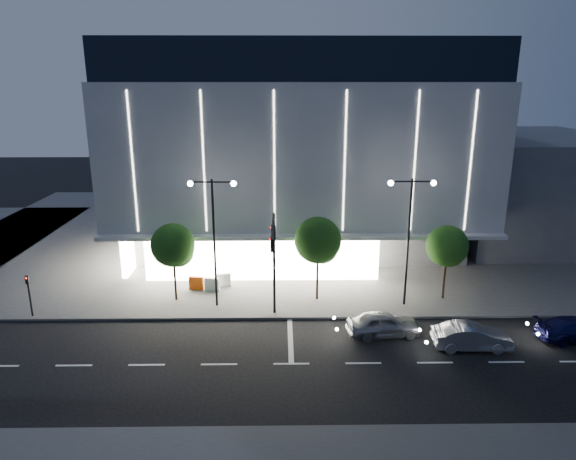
% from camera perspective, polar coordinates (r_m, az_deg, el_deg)
% --- Properties ---
extents(ground, '(160.00, 160.00, 0.00)m').
position_cam_1_polar(ground, '(30.69, -3.52, -13.21)').
color(ground, black).
rests_on(ground, ground).
extents(sidewalk_museum, '(70.00, 40.00, 0.15)m').
position_cam_1_polar(sidewalk_museum, '(52.99, 3.05, -0.25)').
color(sidewalk_museum, '#474747').
rests_on(sidewalk_museum, ground).
extents(museum, '(30.00, 25.80, 18.00)m').
position_cam_1_polar(museum, '(49.38, 0.96, 9.46)').
color(museum, '#4C4C51').
rests_on(museum, ground).
extents(annex_building, '(16.00, 20.00, 10.00)m').
position_cam_1_polar(annex_building, '(57.23, 24.67, 4.59)').
color(annex_building, '#4C4C51').
rests_on(annex_building, ground).
extents(traffic_mast, '(0.33, 5.89, 7.07)m').
position_cam_1_polar(traffic_mast, '(31.67, -1.60, -2.26)').
color(traffic_mast, black).
rests_on(traffic_mast, ground).
extents(street_lamp_west, '(3.16, 0.36, 9.00)m').
position_cam_1_polar(street_lamp_west, '(34.24, -8.27, 0.62)').
color(street_lamp_west, black).
rests_on(street_lamp_west, ground).
extents(street_lamp_east, '(3.16, 0.36, 9.00)m').
position_cam_1_polar(street_lamp_east, '(35.01, 13.34, 0.69)').
color(street_lamp_east, black).
rests_on(street_lamp_east, ground).
extents(ped_signal_far, '(0.22, 0.24, 3.00)m').
position_cam_1_polar(ped_signal_far, '(37.65, -26.84, -6.11)').
color(ped_signal_far, black).
rests_on(ped_signal_far, ground).
extents(tree_left, '(3.02, 3.02, 5.72)m').
position_cam_1_polar(tree_left, '(36.25, -12.61, -1.91)').
color(tree_left, black).
rests_on(tree_left, ground).
extents(tree_mid, '(3.25, 3.25, 6.15)m').
position_cam_1_polar(tree_mid, '(35.48, 3.38, -1.42)').
color(tree_mid, black).
rests_on(tree_mid, ground).
extents(tree_right, '(2.91, 2.91, 5.51)m').
position_cam_1_polar(tree_right, '(37.37, 17.27, -1.95)').
color(tree_right, black).
rests_on(tree_right, ground).
extents(car_lead, '(4.71, 2.35, 1.54)m').
position_cam_1_polar(car_lead, '(32.43, 10.57, -10.23)').
color(car_lead, gray).
rests_on(car_lead, ground).
extents(car_second, '(4.57, 1.72, 1.49)m').
position_cam_1_polar(car_second, '(32.33, 19.73, -11.10)').
color(car_second, '#9FA1A6').
rests_on(car_second, ground).
extents(car_third, '(4.88, 2.31, 1.37)m').
position_cam_1_polar(car_third, '(35.94, 29.34, -9.59)').
color(car_third, '#13144A').
rests_on(car_third, ground).
extents(barrier_a, '(1.13, 0.46, 1.00)m').
position_cam_1_polar(barrier_a, '(38.84, -10.14, -5.84)').
color(barrier_a, '#DD480C').
rests_on(barrier_a, sidewalk_museum).
extents(barrier_b, '(1.13, 0.48, 1.00)m').
position_cam_1_polar(barrier_b, '(38.41, -8.44, -6.02)').
color(barrier_b, silver).
rests_on(barrier_b, sidewalk_museum).
extents(barrier_d, '(1.13, 0.44, 1.00)m').
position_cam_1_polar(barrier_d, '(39.16, -7.19, -5.52)').
color(barrier_d, white).
rests_on(barrier_d, sidewalk_museum).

